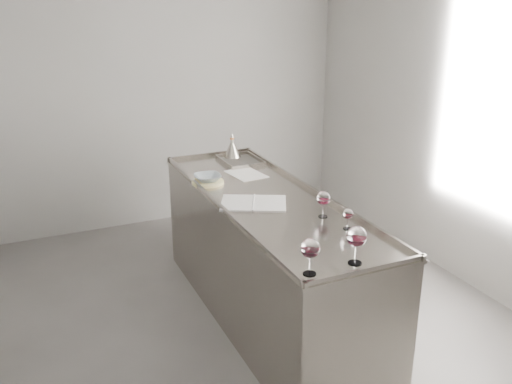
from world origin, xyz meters
name	(u,v)px	position (x,y,z in m)	size (l,w,h in m)	color
room_shell	(214,155)	(0.00, 0.00, 1.40)	(4.54, 5.04, 2.84)	#504D4B
counter	(267,260)	(0.50, 0.30, 0.47)	(0.77, 2.42, 0.97)	gray
wine_glass_left	(310,249)	(0.23, -0.78, 1.08)	(0.10, 0.10, 0.20)	white
wine_glass_middle	(357,237)	(0.51, -0.77, 1.09)	(0.11, 0.11, 0.21)	white
wine_glass_right	(324,199)	(0.69, -0.13, 1.06)	(0.09, 0.09, 0.17)	white
wine_glass_small	(348,215)	(0.72, -0.36, 1.03)	(0.06, 0.06, 0.13)	white
notebook	(253,203)	(0.37, 0.26, 0.95)	(0.53, 0.47, 0.02)	silver
loose_paper_top	(246,174)	(0.59, 0.88, 0.94)	(0.23, 0.33, 0.00)	white
trivet	(208,182)	(0.23, 0.80, 0.95)	(0.24, 0.24, 0.02)	beige
ceramic_bowl	(208,178)	(0.23, 0.80, 0.98)	(0.20, 0.20, 0.05)	#88979E
wine_funnel	(232,150)	(0.67, 1.38, 1.01)	(0.15, 0.15, 0.22)	#9C978B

